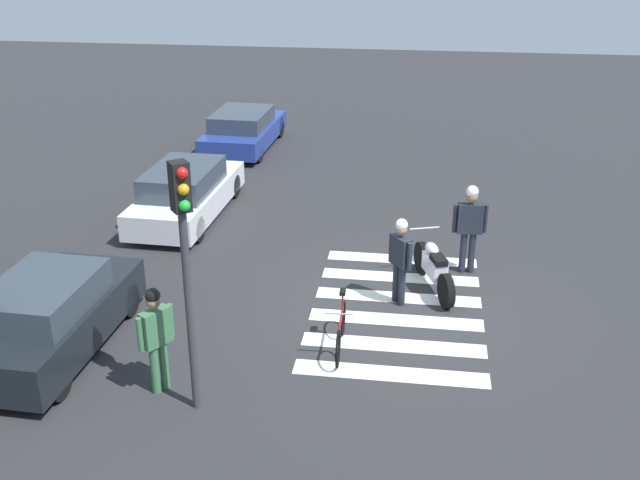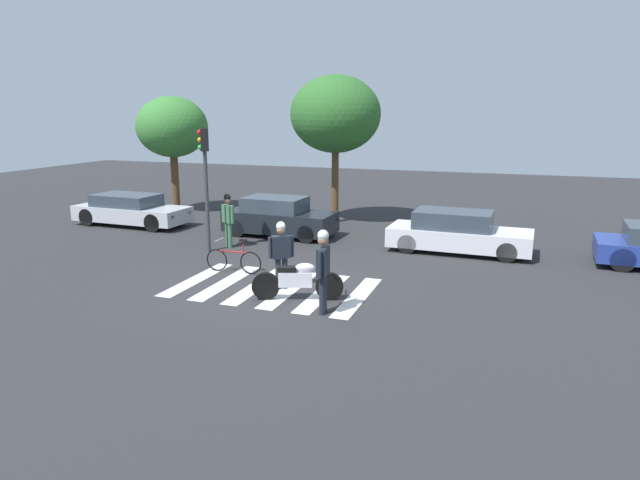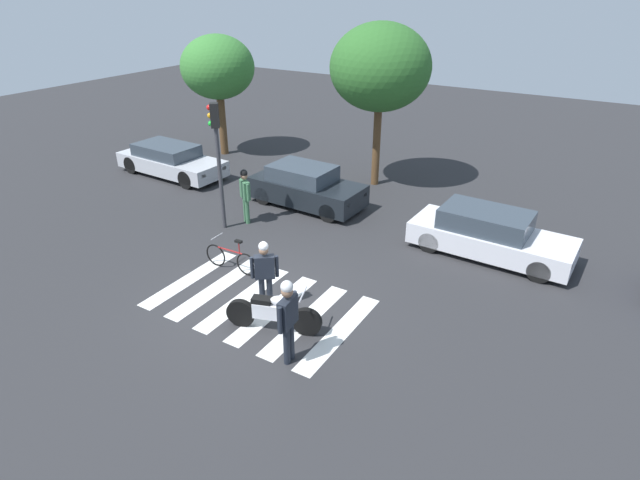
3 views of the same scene
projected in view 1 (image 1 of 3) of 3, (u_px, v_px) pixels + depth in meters
ground_plane at (397, 308)px, 14.35m from camera, size 60.00×60.00×0.00m
police_motorcycle at (434, 268)px, 14.92m from camera, size 2.13×0.93×1.05m
leaning_bicycle at (341, 331)px, 12.87m from camera, size 1.68×0.46×0.98m
officer_on_foot at (470, 222)px, 15.38m from camera, size 0.25×0.70×1.91m
officer_by_motorcycle at (400, 256)px, 14.17m from camera, size 0.54×0.45×1.74m
pedestrian_bystander at (156, 332)px, 11.50m from camera, size 0.58×0.43×1.79m
crosswalk_stripes at (397, 308)px, 14.35m from camera, size 4.95×3.21×0.01m
car_black_suv at (51, 316)px, 12.72m from camera, size 4.01×1.83×1.40m
car_white_van at (186, 193)px, 18.46m from camera, size 4.50×1.83×1.33m
car_blue_hatchback at (243, 130)px, 23.96m from camera, size 4.27×1.98×1.24m
traffic_light_pole at (185, 249)px, 10.43m from camera, size 0.35×0.34×3.90m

